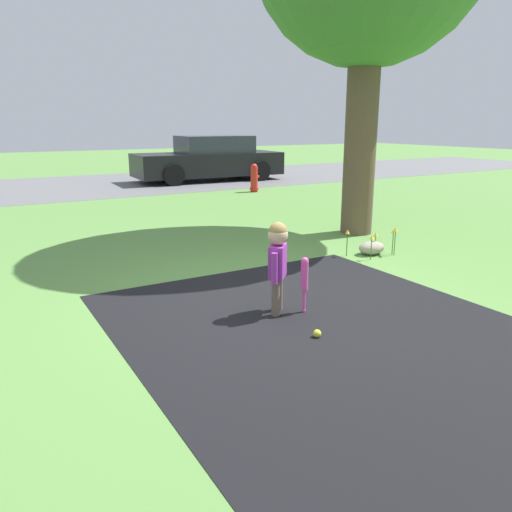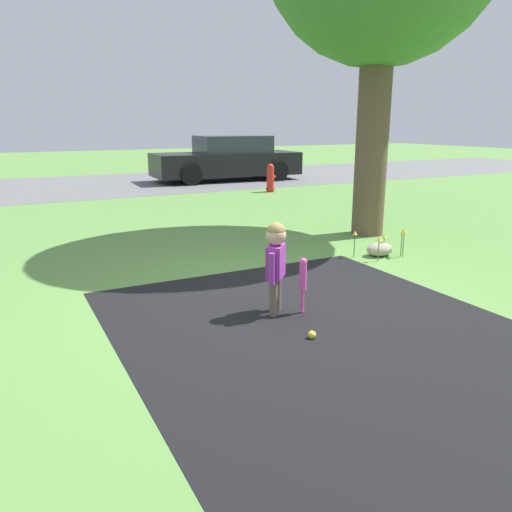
{
  "view_description": "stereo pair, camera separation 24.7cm",
  "coord_description": "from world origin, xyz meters",
  "px_view_note": "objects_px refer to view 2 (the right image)",
  "views": [
    {
      "loc": [
        -2.67,
        -4.21,
        1.77
      ],
      "look_at": [
        -0.22,
        -0.04,
        0.47
      ],
      "focal_mm": 35.0,
      "sensor_mm": 36.0,
      "label": 1
    },
    {
      "loc": [
        -2.45,
        -4.33,
        1.77
      ],
      "look_at": [
        -0.22,
        -0.04,
        0.47
      ],
      "focal_mm": 35.0,
      "sensor_mm": 36.0,
      "label": 2
    }
  ],
  "objects_px": {
    "baseball_bat": "(303,278)",
    "fire_hydrant": "(270,178)",
    "parked_car": "(228,160)",
    "child": "(276,255)",
    "sports_ball": "(312,335)"
  },
  "relations": [
    {
      "from": "child",
      "to": "sports_ball",
      "type": "relative_size",
      "value": 12.6
    },
    {
      "from": "baseball_bat",
      "to": "sports_ball",
      "type": "height_order",
      "value": "baseball_bat"
    },
    {
      "from": "sports_ball",
      "to": "fire_hydrant",
      "type": "height_order",
      "value": "fire_hydrant"
    },
    {
      "from": "baseball_bat",
      "to": "fire_hydrant",
      "type": "distance_m",
      "value": 8.69
    },
    {
      "from": "sports_ball",
      "to": "parked_car",
      "type": "height_order",
      "value": "parked_car"
    },
    {
      "from": "parked_car",
      "to": "baseball_bat",
      "type": "bearing_deg",
      "value": 72.29
    },
    {
      "from": "baseball_bat",
      "to": "parked_car",
      "type": "distance_m",
      "value": 11.5
    },
    {
      "from": "child",
      "to": "fire_hydrant",
      "type": "relative_size",
      "value": 1.21
    },
    {
      "from": "child",
      "to": "baseball_bat",
      "type": "distance_m",
      "value": 0.34
    },
    {
      "from": "child",
      "to": "sports_ball",
      "type": "distance_m",
      "value": 0.85
    },
    {
      "from": "fire_hydrant",
      "to": "child",
      "type": "bearing_deg",
      "value": -118.74
    },
    {
      "from": "child",
      "to": "sports_ball",
      "type": "bearing_deg",
      "value": -137.46
    },
    {
      "from": "baseball_bat",
      "to": "parked_car",
      "type": "bearing_deg",
      "value": 69.21
    },
    {
      "from": "fire_hydrant",
      "to": "parked_car",
      "type": "relative_size",
      "value": 0.16
    },
    {
      "from": "child",
      "to": "parked_car",
      "type": "relative_size",
      "value": 0.19
    }
  ]
}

